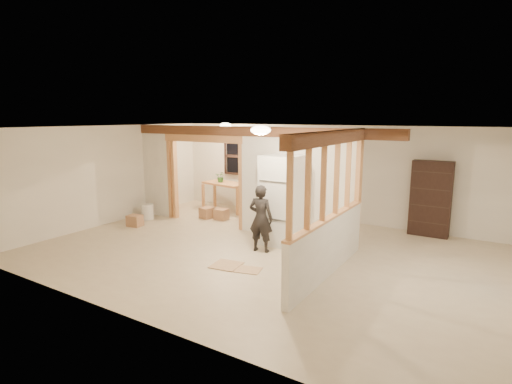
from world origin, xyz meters
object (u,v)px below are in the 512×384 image
Objects in this scene: refrigerator at (283,200)px; shop_vac at (169,199)px; woman at (261,218)px; bookshelf at (431,199)px; work_table at (226,197)px.

refrigerator reaches higher than shop_vac.
refrigerator is at bearing -108.88° from woman.
bookshelf is at bearing 41.05° from refrigerator.
woman is 4.52m from shop_vac.
refrigerator is 0.75m from woman.
bookshelf is (2.74, 2.97, 0.18)m from woman.
shop_vac is (-4.17, 1.70, -0.35)m from woman.
bookshelf is at bearing 10.42° from shop_vac.
woman is at bearing -22.17° from shop_vac.
refrigerator is 3.42m from work_table.
refrigerator is 4.46m from shop_vac.
refrigerator is at bearing -13.19° from shop_vac.
woman is 1.04× the size of work_table.
work_table is (-2.84, 1.84, -0.54)m from refrigerator.
refrigerator reaches higher than woman.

